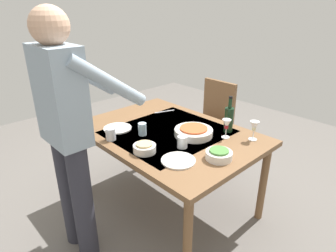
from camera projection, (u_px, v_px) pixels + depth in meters
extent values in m
plane|color=#66605B|center=(168.00, 204.00, 2.64)|extent=(6.00, 6.00, 0.00)
cube|color=brown|center=(168.00, 134.00, 2.35)|extent=(1.44, 1.03, 0.04)
cube|color=beige|center=(168.00, 132.00, 2.35)|extent=(0.79, 0.88, 0.00)
cylinder|color=brown|center=(263.00, 183.00, 2.35)|extent=(0.06, 0.06, 0.69)
cylinder|color=brown|center=(157.00, 134.00, 3.22)|extent=(0.06, 0.06, 0.69)
cylinder|color=brown|center=(188.00, 241.00, 1.78)|extent=(0.06, 0.06, 0.69)
cylinder|color=brown|center=(84.00, 162.00, 2.65)|extent=(0.06, 0.06, 0.69)
cube|color=#523019|center=(207.00, 126.00, 3.14)|extent=(0.40, 0.40, 0.04)
cube|color=brown|center=(219.00, 101.00, 3.15)|extent=(0.40, 0.04, 0.45)
cylinder|color=brown|center=(228.00, 145.00, 3.22)|extent=(0.04, 0.04, 0.43)
cylinder|color=brown|center=(204.00, 136.00, 3.45)|extent=(0.04, 0.04, 0.43)
cylinder|color=brown|center=(208.00, 155.00, 3.00)|extent=(0.04, 0.04, 0.43)
cylinder|color=brown|center=(185.00, 145.00, 3.23)|extent=(0.04, 0.04, 0.43)
cylinder|color=#2D2D38|center=(69.00, 191.00, 2.09)|extent=(0.14, 0.14, 0.88)
cylinder|color=#2D2D38|center=(83.00, 204.00, 1.96)|extent=(0.14, 0.14, 0.88)
cube|color=#8C9EAD|center=(60.00, 96.00, 1.73)|extent=(0.36, 0.20, 0.60)
sphere|color=tan|center=(49.00, 26.00, 1.57)|extent=(0.22, 0.22, 0.22)
cylinder|color=#8C9EAD|center=(81.00, 73.00, 1.96)|extent=(0.08, 0.52, 0.40)
cylinder|color=#8C9EAD|center=(109.00, 82.00, 1.73)|extent=(0.08, 0.52, 0.40)
cylinder|color=black|center=(229.00, 120.00, 2.31)|extent=(0.07, 0.07, 0.20)
cylinder|color=black|center=(230.00, 103.00, 2.26)|extent=(0.03, 0.03, 0.08)
cylinder|color=black|center=(231.00, 97.00, 2.24)|extent=(0.03, 0.03, 0.02)
cylinder|color=white|center=(253.00, 139.00, 2.21)|extent=(0.06, 0.06, 0.01)
cylinder|color=white|center=(253.00, 135.00, 2.20)|extent=(0.01, 0.01, 0.07)
cone|color=white|center=(254.00, 126.00, 2.17)|extent=(0.07, 0.07, 0.07)
cylinder|color=beige|center=(254.00, 129.00, 2.18)|extent=(0.03, 0.03, 0.03)
cylinder|color=white|center=(225.00, 137.00, 2.25)|extent=(0.06, 0.06, 0.01)
cylinder|color=white|center=(226.00, 133.00, 2.23)|extent=(0.01, 0.01, 0.07)
cone|color=white|center=(227.00, 124.00, 2.20)|extent=(0.07, 0.07, 0.07)
cylinder|color=maroon|center=(226.00, 127.00, 2.21)|extent=(0.03, 0.03, 0.03)
cylinder|color=silver|center=(111.00, 134.00, 2.19)|extent=(0.08, 0.08, 0.09)
cylinder|color=silver|center=(182.00, 142.00, 2.08)|extent=(0.07, 0.07, 0.09)
cylinder|color=silver|center=(142.00, 129.00, 2.27)|extent=(0.06, 0.06, 0.10)
cylinder|color=silver|center=(194.00, 132.00, 2.27)|extent=(0.30, 0.30, 0.05)
cylinder|color=#C6562D|center=(194.00, 130.00, 2.26)|extent=(0.22, 0.22, 0.03)
cylinder|color=silver|center=(219.00, 155.00, 1.93)|extent=(0.18, 0.18, 0.05)
cylinder|color=#4C843D|center=(219.00, 152.00, 1.93)|extent=(0.13, 0.13, 0.03)
cylinder|color=silver|center=(145.00, 149.00, 2.02)|extent=(0.16, 0.16, 0.05)
cylinder|color=tan|center=(144.00, 146.00, 2.01)|extent=(0.12, 0.12, 0.03)
cylinder|color=silver|center=(117.00, 128.00, 2.39)|extent=(0.23, 0.23, 0.01)
cylinder|color=silver|center=(178.00, 160.00, 1.91)|extent=(0.23, 0.23, 0.01)
cube|color=silver|center=(164.00, 112.00, 2.76)|extent=(0.08, 0.19, 0.00)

